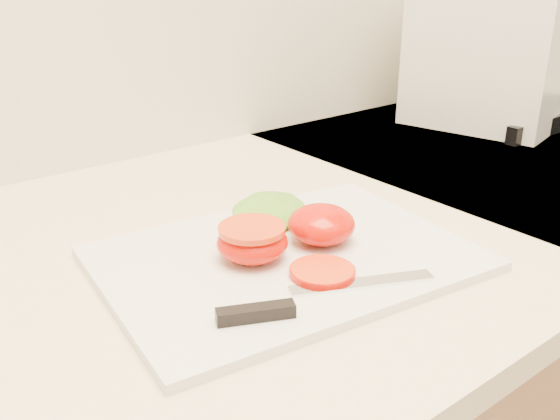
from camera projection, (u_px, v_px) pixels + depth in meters
stove at (506, 366)px, 1.24m from camera, size 0.76×0.66×0.93m
cutting_board at (286, 258)px, 0.63m from camera, size 0.39×0.31×0.01m
tomato_half_dome at (321, 224)px, 0.65m from camera, size 0.07×0.07×0.04m
tomato_half_cut at (252, 241)px, 0.61m from camera, size 0.07×0.07×0.04m
tomato_slice_0 at (322, 272)px, 0.59m from camera, size 0.06×0.06×0.01m
lettuce_leaf_0 at (271, 211)px, 0.70m from camera, size 0.12×0.10×0.02m
knife at (300, 300)px, 0.54m from camera, size 0.21×0.07×0.01m
appliance at (493, 39)px, 1.09m from camera, size 0.25×0.29×0.30m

